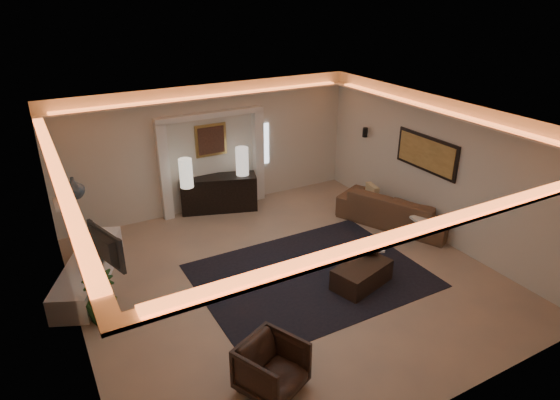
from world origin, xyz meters
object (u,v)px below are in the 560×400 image
console (219,194)px  sofa (396,209)px  coffee_table (362,275)px  armchair (272,368)px

console → sofa: (3.12, -2.58, -0.04)m
console → coffee_table: bearing=-57.9°
coffee_table → sofa: bearing=20.3°
console → armchair: (-1.52, -5.48, -0.05)m
sofa → console: bearing=25.6°
console → armchair: size_ratio=2.23×
armchair → coffee_table: bearing=3.7°
armchair → console: bearing=49.9°
coffee_table → armchair: (-2.51, -1.35, 0.15)m
sofa → armchair: 5.47m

